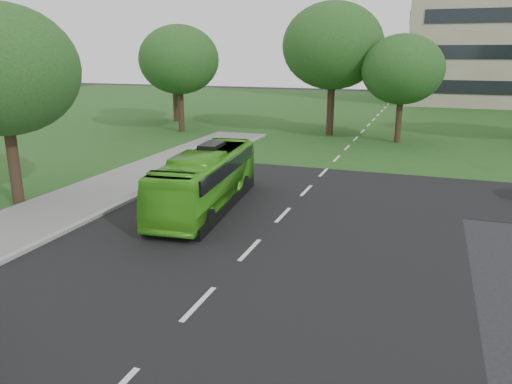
% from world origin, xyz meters
% --- Properties ---
extents(ground, '(160.00, 160.00, 0.00)m').
position_xyz_m(ground, '(0.00, 0.00, 0.00)').
color(ground, black).
rests_on(ground, ground).
extents(street_surfaces, '(120.00, 120.00, 0.15)m').
position_xyz_m(street_surfaces, '(-0.38, 22.75, 0.03)').
color(street_surfaces, black).
rests_on(street_surfaces, ground).
extents(tree_park_a, '(6.54, 6.54, 8.69)m').
position_xyz_m(tree_park_a, '(-14.44, 24.75, 5.90)').
color(tree_park_a, black).
rests_on(tree_park_a, ground).
extents(tree_park_b, '(7.87, 7.87, 10.31)m').
position_xyz_m(tree_park_b, '(-2.29, 27.16, 6.95)').
color(tree_park_b, black).
rests_on(tree_park_b, ground).
extents(tree_park_c, '(5.88, 5.88, 7.80)m').
position_xyz_m(tree_park_c, '(3.16, 25.40, 5.29)').
color(tree_park_c, black).
rests_on(tree_park_c, ground).
extents(tree_park_f, '(6.40, 6.40, 8.54)m').
position_xyz_m(tree_park_f, '(-18.03, 30.48, 5.81)').
color(tree_park_f, black).
rests_on(tree_park_f, ground).
extents(tree_side_near, '(6.41, 6.41, 8.51)m').
position_xyz_m(tree_side_near, '(-11.60, 3.73, 5.78)').
color(tree_side_near, black).
rests_on(tree_side_near, ground).
extents(bus, '(2.99, 9.10, 2.49)m').
position_xyz_m(bus, '(-3.45, 5.97, 1.24)').
color(bus, '#4CBA21').
rests_on(bus, ground).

